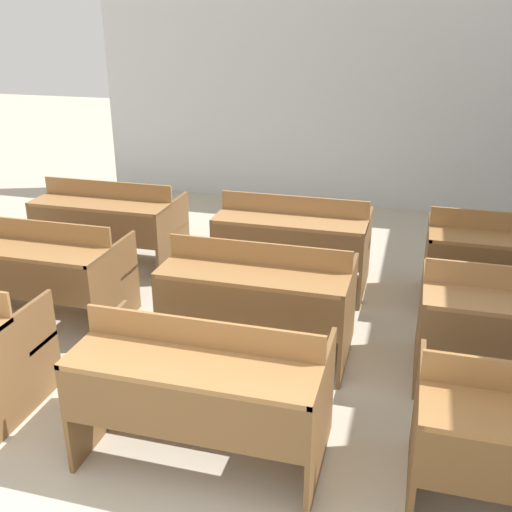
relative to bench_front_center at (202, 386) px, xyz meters
name	(u,v)px	position (x,y,z in m)	size (l,w,h in m)	color
wall_back	(334,84)	(-0.09, 5.07, 1.06)	(6.18, 0.06, 3.06)	silver
bench_front_center	(202,386)	(0.00, 0.00, 0.00)	(1.33, 0.77, 0.86)	brown
bench_second_left	(37,268)	(-1.83, 1.18, 0.00)	(1.33, 0.77, 0.86)	brown
bench_second_center	(258,294)	(-0.01, 1.18, 0.00)	(1.33, 0.77, 0.86)	brown
bench_third_left	(109,221)	(-1.84, 2.38, 0.00)	(1.33, 0.77, 0.86)	brown
bench_third_center	(293,239)	(0.00, 2.37, 0.00)	(1.33, 0.77, 0.86)	brown
bench_third_right	(510,259)	(1.82, 2.37, 0.00)	(1.33, 0.77, 0.86)	brown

